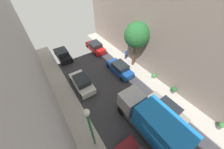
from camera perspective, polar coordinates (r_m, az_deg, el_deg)
name	(u,v)px	position (r m, az deg, el deg)	size (l,w,h in m)	color
ground	(158,142)	(12.86, 20.85, -27.67)	(32.00, 32.00, 0.00)	#38383D
sidewalk_right	(190,112)	(15.56, 32.86, -14.70)	(2.00, 44.00, 0.15)	#B7B2A8
parked_car_left_4	(82,83)	(15.27, -13.97, -3.73)	(1.78, 4.20, 1.57)	white
parked_car_left_5	(63,55)	(20.90, -22.27, 8.70)	(1.78, 4.20, 1.57)	black
parked_car_right_2	(166,110)	(13.76, 24.09, -14.91)	(1.78, 4.20, 1.57)	gray
parked_car_right_3	(120,68)	(16.75, 3.64, 2.85)	(1.78, 4.20, 1.57)	#194799
parked_car_right_4	(95,47)	(21.50, -7.81, 12.77)	(1.78, 4.20, 1.57)	red
delivery_truck	(152,122)	(11.40, 18.29, -20.44)	(2.26, 6.60, 3.38)	#4C4C51
pedestrian	(126,53)	(19.12, 6.64, 9.82)	(0.40, 0.36, 1.72)	#2D334C
street_tree_1	(137,35)	(16.10, 11.64, 17.65)	(3.22, 3.22, 6.29)	brown
potted_plant_0	(174,90)	(15.89, 27.13, -6.39)	(0.62, 0.62, 0.93)	slate
potted_plant_2	(154,76)	(16.74, 19.09, -0.60)	(0.57, 0.57, 0.79)	#B2A899
potted_plant_4	(221,126)	(15.64, 42.06, -17.50)	(0.47, 0.47, 0.85)	slate
lamp_post	(90,125)	(8.78, -10.42, -22.40)	(0.44, 0.44, 5.44)	#26723F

